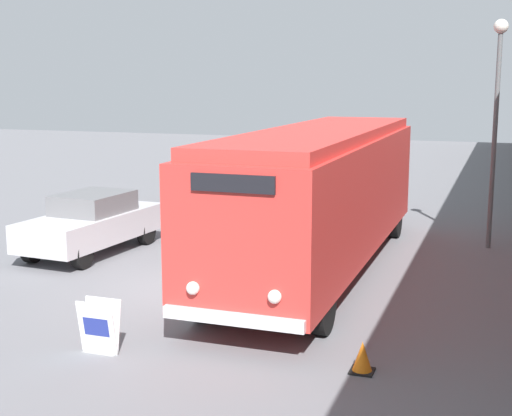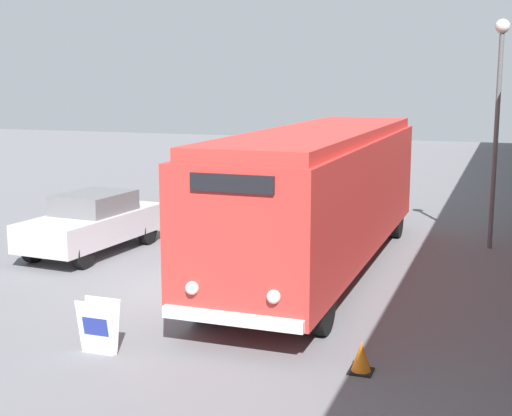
# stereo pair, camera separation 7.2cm
# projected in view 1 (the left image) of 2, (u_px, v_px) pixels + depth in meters

# --- Properties ---
(ground_plane) EXTENTS (80.00, 80.00, 0.00)m
(ground_plane) POSITION_uv_depth(u_px,v_px,m) (190.00, 290.00, 14.95)
(ground_plane) COLOR slate
(vintage_bus) EXTENTS (2.52, 11.18, 3.28)m
(vintage_bus) POSITION_uv_depth(u_px,v_px,m) (321.00, 191.00, 16.25)
(vintage_bus) COLOR black
(vintage_bus) RESTS_ON ground_plane
(sign_board) EXTENTS (0.65, 0.33, 0.88)m
(sign_board) POSITION_uv_depth(u_px,v_px,m) (99.00, 327.00, 11.47)
(sign_board) COLOR gray
(sign_board) RESTS_ON ground_plane
(streetlamp) EXTENTS (0.36, 0.36, 5.86)m
(streetlamp) POSITION_uv_depth(u_px,v_px,m) (497.00, 100.00, 18.09)
(streetlamp) COLOR #595E60
(streetlamp) RESTS_ON ground_plane
(parked_car_near) EXTENTS (2.03, 4.30, 1.54)m
(parked_car_near) POSITION_uv_depth(u_px,v_px,m) (92.00, 222.00, 18.10)
(parked_car_near) COLOR black
(parked_car_near) RESTS_ON ground_plane
(parked_car_mid) EXTENTS (1.97, 4.70, 1.46)m
(parked_car_mid) POSITION_uv_depth(u_px,v_px,m) (219.00, 183.00, 25.34)
(parked_car_mid) COLOR black
(parked_car_mid) RESTS_ON ground_plane
(traffic_cone) EXTENTS (0.36, 0.36, 0.48)m
(traffic_cone) POSITION_uv_depth(u_px,v_px,m) (362.00, 357.00, 10.74)
(traffic_cone) COLOR black
(traffic_cone) RESTS_ON ground_plane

